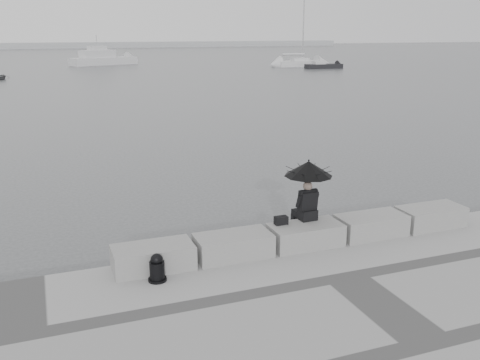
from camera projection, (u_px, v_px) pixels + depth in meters
name	position (u px, v px, depth m)	size (l,w,h in m)	color
ground	(295.00, 259.00, 12.40)	(360.00, 360.00, 0.00)	#434547
stone_block_far_left	(153.00, 258.00, 10.63)	(1.60, 0.80, 0.50)	gray
stone_block_left	(233.00, 246.00, 11.21)	(1.60, 0.80, 0.50)	gray
stone_block_centre	(305.00, 235.00, 11.79)	(1.60, 0.80, 0.50)	gray
stone_block_right	(371.00, 226.00, 12.37)	(1.60, 0.80, 0.50)	gray
stone_block_far_right	(431.00, 217.00, 12.95)	(1.60, 0.80, 0.50)	gray
seated_person	(308.00, 177.00, 11.78)	(1.08, 1.08, 1.39)	black
bag	(281.00, 220.00, 11.71)	(0.29, 0.16, 0.18)	black
mooring_bollard	(157.00, 270.00, 10.13)	(0.36, 0.36, 0.56)	black
distant_landmass	(21.00, 46.00, 148.46)	(180.00, 8.00, 2.80)	#9DA0A3
sailboat_right	(300.00, 63.00, 77.39)	(6.91, 2.47, 12.90)	#B8B8BA
motor_cruiser	(104.00, 59.00, 80.81)	(10.43, 6.27, 4.50)	#B8B8BA
small_motorboat	(324.00, 66.00, 73.34)	(5.22, 1.69, 1.10)	black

